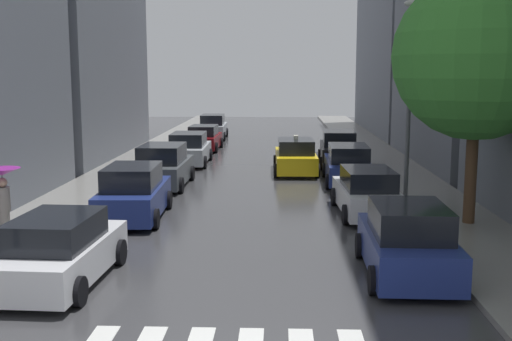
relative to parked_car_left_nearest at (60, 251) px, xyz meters
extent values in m
cube|color=#3A3A3C|center=(3.99, 18.60, -0.77)|extent=(28.00, 72.00, 0.04)
cube|color=gray|center=(-2.51, 18.60, -0.68)|extent=(3.00, 72.00, 0.15)
cube|color=gray|center=(10.49, 18.60, -0.68)|extent=(3.00, 72.00, 0.15)
cube|color=slate|center=(14.99, 36.83, 6.89)|extent=(6.00, 18.74, 15.28)
cube|color=silver|center=(0.00, 0.06, -0.18)|extent=(2.00, 4.41, 0.78)
cube|color=black|center=(-0.01, -0.16, 0.53)|extent=(1.70, 2.45, 0.64)
cylinder|color=black|center=(-0.84, 1.53, -0.43)|extent=(0.25, 0.65, 0.64)
cylinder|color=black|center=(0.97, 1.45, -0.43)|extent=(0.25, 0.65, 0.64)
cylinder|color=black|center=(0.85, -1.41, -0.43)|extent=(0.25, 0.65, 0.64)
cube|color=navy|center=(0.19, 6.49, -0.14)|extent=(1.98, 4.52, 0.88)
cube|color=black|center=(0.20, 6.26, 0.67)|extent=(1.68, 2.51, 0.72)
cylinder|color=black|center=(-0.77, 7.92, -0.43)|extent=(0.24, 0.65, 0.64)
cylinder|color=black|center=(1.04, 7.99, -0.43)|extent=(0.24, 0.65, 0.64)
cylinder|color=black|center=(-0.66, 4.98, -0.43)|extent=(0.24, 0.65, 0.64)
cylinder|color=black|center=(1.15, 5.05, -0.43)|extent=(0.24, 0.65, 0.64)
cube|color=#474C51|center=(0.07, 12.39, -0.13)|extent=(1.94, 4.58, 0.89)
cube|color=black|center=(0.07, 12.16, 0.67)|extent=(1.70, 2.52, 0.72)
cylinder|color=black|center=(-0.88, 13.90, -0.43)|extent=(0.22, 0.64, 0.64)
cylinder|color=black|center=(1.03, 13.89, -0.43)|extent=(0.22, 0.64, 0.64)
cylinder|color=black|center=(-0.90, 10.89, -0.43)|extent=(0.22, 0.64, 0.64)
cylinder|color=black|center=(1.01, 10.88, -0.43)|extent=(0.22, 0.64, 0.64)
cube|color=#B2B7BF|center=(0.22, 18.87, -0.17)|extent=(1.94, 4.55, 0.82)
cube|color=black|center=(0.22, 18.64, 0.58)|extent=(1.69, 2.51, 0.67)
cylinder|color=black|center=(-0.74, 20.35, -0.43)|extent=(0.23, 0.64, 0.64)
cylinder|color=black|center=(1.14, 20.38, -0.43)|extent=(0.23, 0.64, 0.64)
cylinder|color=black|center=(-0.70, 17.36, -0.43)|extent=(0.23, 0.64, 0.64)
cylinder|color=black|center=(1.18, 17.39, -0.43)|extent=(0.23, 0.64, 0.64)
cube|color=maroon|center=(0.27, 24.99, -0.20)|extent=(1.87, 4.28, 0.75)
cube|color=black|center=(0.27, 24.78, 0.48)|extent=(1.61, 2.37, 0.61)
cylinder|color=black|center=(-0.58, 26.41, -0.43)|extent=(0.24, 0.65, 0.64)
cylinder|color=black|center=(1.19, 26.37, -0.43)|extent=(0.24, 0.65, 0.64)
cylinder|color=black|center=(-0.65, 23.61, -0.43)|extent=(0.24, 0.65, 0.64)
cylinder|color=black|center=(1.12, 23.57, -0.43)|extent=(0.24, 0.65, 0.64)
cube|color=#B2B7BF|center=(0.11, 31.72, -0.14)|extent=(1.88, 4.61, 0.87)
cube|color=black|center=(0.11, 31.49, 0.66)|extent=(1.62, 2.55, 0.71)
cylinder|color=black|center=(-0.82, 33.21, -0.43)|extent=(0.23, 0.64, 0.64)
cylinder|color=black|center=(0.96, 33.25, -0.43)|extent=(0.23, 0.64, 0.64)
cylinder|color=black|center=(-0.75, 30.20, -0.43)|extent=(0.23, 0.64, 0.64)
cylinder|color=black|center=(1.03, 30.24, -0.43)|extent=(0.23, 0.64, 0.64)
cube|color=navy|center=(7.94, 0.89, -0.15)|extent=(1.93, 4.20, 0.86)
cube|color=black|center=(7.93, 0.68, 0.63)|extent=(1.67, 2.32, 0.70)
cylinder|color=black|center=(7.03, 2.28, -0.43)|extent=(0.23, 0.64, 0.64)
cylinder|color=black|center=(8.89, 2.25, -0.43)|extent=(0.23, 0.64, 0.64)
cylinder|color=black|center=(6.98, -0.47, -0.43)|extent=(0.23, 0.64, 0.64)
cylinder|color=black|center=(8.84, -0.50, -0.43)|extent=(0.23, 0.64, 0.64)
cube|color=silver|center=(7.87, 7.35, -0.19)|extent=(1.95, 4.45, 0.78)
cube|color=black|center=(7.88, 7.13, 0.52)|extent=(1.65, 2.47, 0.63)
cylinder|color=black|center=(6.92, 8.76, -0.43)|extent=(0.25, 0.65, 0.64)
cylinder|color=black|center=(8.69, 8.83, -0.43)|extent=(0.25, 0.65, 0.64)
cylinder|color=black|center=(7.05, 5.87, -0.43)|extent=(0.25, 0.65, 0.64)
cylinder|color=black|center=(8.81, 5.95, -0.43)|extent=(0.25, 0.65, 0.64)
cube|color=navy|center=(7.88, 13.46, -0.16)|extent=(1.94, 4.78, 0.83)
cube|color=black|center=(7.88, 13.23, 0.59)|extent=(1.67, 2.64, 0.68)
cylinder|color=black|center=(7.01, 15.05, -0.43)|extent=(0.24, 0.65, 0.64)
cylinder|color=black|center=(8.83, 15.00, -0.43)|extent=(0.24, 0.65, 0.64)
cylinder|color=black|center=(6.93, 11.93, -0.43)|extent=(0.24, 0.65, 0.64)
cylinder|color=black|center=(8.75, 11.88, -0.43)|extent=(0.24, 0.65, 0.64)
cube|color=black|center=(7.96, 18.75, -0.13)|extent=(1.96, 4.82, 0.90)
cube|color=black|center=(7.95, 18.51, 0.69)|extent=(1.66, 2.67, 0.74)
cylinder|color=black|center=(7.13, 20.36, -0.43)|extent=(0.24, 0.65, 0.64)
cylinder|color=black|center=(8.91, 20.29, -0.43)|extent=(0.24, 0.65, 0.64)
cylinder|color=black|center=(7.01, 17.22, -0.43)|extent=(0.24, 0.65, 0.64)
cylinder|color=black|center=(8.79, 17.15, -0.43)|extent=(0.24, 0.65, 0.64)
cube|color=yellow|center=(5.70, 16.31, -0.18)|extent=(1.95, 4.63, 0.80)
cube|color=black|center=(5.70, 16.08, 0.55)|extent=(1.68, 2.56, 0.65)
cube|color=#F2EDCC|center=(5.70, 16.08, 0.96)|extent=(0.21, 0.36, 0.18)
cylinder|color=black|center=(4.74, 17.80, -0.43)|extent=(0.23, 0.64, 0.64)
cylinder|color=black|center=(6.59, 17.84, -0.43)|extent=(0.23, 0.64, 0.64)
cylinder|color=black|center=(4.80, 14.78, -0.43)|extent=(0.23, 0.64, 0.64)
cylinder|color=black|center=(6.65, 14.82, -0.43)|extent=(0.23, 0.64, 0.64)
cylinder|color=gray|center=(-2.61, 3.06, -0.19)|extent=(0.28, 0.28, 0.83)
cylinder|color=gray|center=(-2.61, 3.06, 0.56)|extent=(0.36, 0.36, 0.66)
sphere|color=tan|center=(-2.61, 3.06, 1.02)|extent=(0.26, 0.26, 0.26)
cone|color=#8C1E8C|center=(-2.61, 3.06, 1.31)|extent=(0.99, 0.99, 0.20)
cylinder|color=#333338|center=(-2.61, 3.06, 0.94)|extent=(0.02, 0.02, 0.75)
cylinder|color=#513823|center=(10.79, 5.68, 0.87)|extent=(0.36, 0.36, 2.94)
sphere|color=#37802E|center=(10.79, 5.68, 4.47)|extent=(5.03, 5.03, 5.03)
cylinder|color=#595B60|center=(9.54, 9.22, 2.81)|extent=(0.16, 0.16, 6.83)
ellipsoid|color=beige|center=(9.54, 9.22, 6.37)|extent=(0.60, 0.28, 0.24)
camera|label=1|loc=(4.94, -13.57, 3.98)|focal=44.24mm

